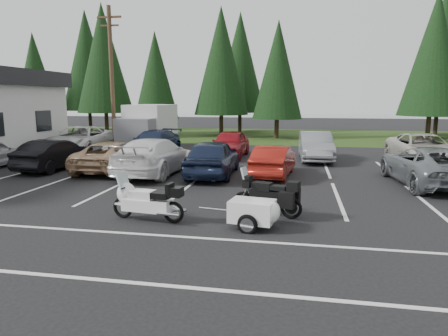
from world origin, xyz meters
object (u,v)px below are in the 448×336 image
car_near_2 (113,156)px  cargo_trailer (252,214)px  car_near_6 (428,166)px  utility_pole (112,76)px  car_near_3 (155,156)px  car_near_4 (213,157)px  adventure_motorcycle (267,192)px  car_far_1 (153,143)px  touring_motorcycle (147,197)px  car_far_0 (80,140)px  box_truck (146,127)px  car_far_3 (316,146)px  car_near_1 (55,154)px  car_far_2 (230,144)px  car_near_5 (274,161)px  car_far_4 (422,149)px

car_near_2 → cargo_trailer: bearing=133.4°
car_near_6 → utility_pole: bearing=-30.9°
car_near_3 → car_near_4: (2.61, 0.05, 0.00)m
car_near_2 → adventure_motorcycle: bearing=139.6°
car_near_6 → car_far_1: bearing=-29.2°
touring_motorcycle → car_far_0: bearing=134.1°
box_truck → car_far_3: size_ratio=1.21×
car_near_1 → utility_pole: bearing=-81.8°
touring_motorcycle → car_far_2: bearing=96.8°
car_near_5 → car_far_1: size_ratio=0.80×
car_near_2 → car_far_2: size_ratio=1.10×
utility_pole → car_near_5: utility_pole is taller
car_far_2 → adventure_motorcycle: bearing=-73.4°
car_near_2 → car_near_6: bearing=175.3°
car_near_1 → adventure_motorcycle: bearing=154.2°
box_truck → car_far_1: size_ratio=1.12×
car_far_2 → touring_motorcycle: bearing=-88.9°
car_near_4 → car_near_1: bearing=-2.7°
car_near_1 → car_far_1: (2.81, 5.44, 0.02)m
car_near_2 → car_near_5: (7.35, 0.04, -0.02)m
box_truck → car_far_0: 4.24m
car_far_1 → cargo_trailer: bearing=-55.8°
car_far_1 → touring_motorcycle: 13.03m
car_near_2 → adventure_motorcycle: (7.54, -5.96, 0.00)m
car_near_2 → adventure_motorcycle: size_ratio=2.18×
car_near_4 → car_far_1: bearing=-51.0°
car_near_3 → car_far_2: (2.37, 5.75, -0.03)m
utility_pole → box_truck: bearing=14.0°
car_near_5 → cargo_trailer: (-0.09, -7.18, -0.29)m
touring_motorcycle → car_far_3: bearing=75.3°
box_truck → car_far_1: 3.10m
box_truck → car_far_3: bearing=-15.0°
car_near_4 → car_far_2: (-0.24, 5.70, -0.03)m
car_near_1 → car_far_1: car_far_1 is taller
utility_pole → car_near_5: 13.69m
car_near_4 → car_far_2: bearing=-89.0°
car_near_5 → car_near_6: (5.94, -0.65, 0.08)m
car_far_2 → car_near_1: bearing=-141.4°
car_far_2 → car_far_3: bearing=-2.5°
car_far_2 → utility_pole: bearing=167.4°
car_far_0 → car_far_1: size_ratio=1.18×
car_near_5 → car_far_2: (-2.82, 5.29, 0.10)m
box_truck → car_near_6: box_truck is taller
car_far_4 → car_far_2: bearing=173.9°
car_far_4 → touring_motorcycle: (-10.24, -11.96, -0.11)m
car_near_1 → touring_motorcycle: 9.93m
utility_pole → touring_motorcycle: bearing=-61.3°
cargo_trailer → car_far_2: bearing=111.5°
box_truck → touring_motorcycle: bearing=-68.5°
car_near_3 → touring_motorcycle: car_near_3 is taller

